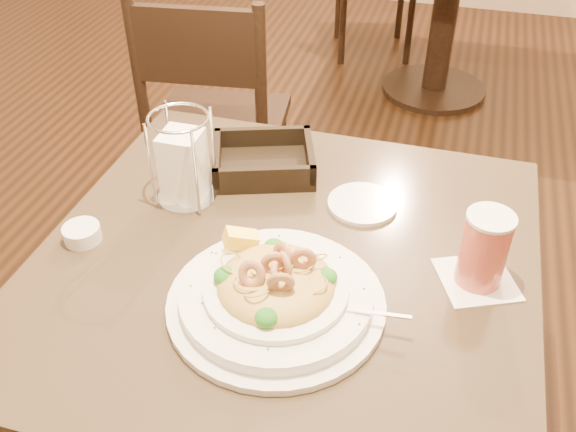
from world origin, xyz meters
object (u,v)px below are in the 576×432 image
(butter_ramekin, at_px, (82,233))
(main_table, at_px, (285,342))
(pasta_bowl, at_px, (276,291))
(bread_basket, at_px, (264,162))
(dining_chair_near, at_px, (215,119))
(side_plate, at_px, (363,204))
(napkin_caddy, at_px, (184,164))
(drink_glass, at_px, (484,250))

(butter_ramekin, bearing_deg, main_table, 8.72)
(main_table, relative_size, pasta_bowl, 2.21)
(pasta_bowl, bearing_deg, main_table, 99.17)
(bread_basket, bearing_deg, dining_chair_near, 121.63)
(main_table, bearing_deg, side_plate, 60.92)
(bread_basket, xyz_separation_m, butter_ramekin, (-0.26, -0.32, -0.01))
(napkin_caddy, bearing_deg, side_plate, 11.64)
(pasta_bowl, relative_size, drink_glass, 2.44)
(butter_ramekin, bearing_deg, napkin_caddy, 52.70)
(main_table, xyz_separation_m, butter_ramekin, (-0.38, -0.06, 0.25))
(pasta_bowl, xyz_separation_m, bread_basket, (-0.14, 0.38, -0.01))
(napkin_caddy, bearing_deg, butter_ramekin, -127.30)
(main_table, distance_m, drink_glass, 0.46)
(dining_chair_near, relative_size, pasta_bowl, 2.29)
(dining_chair_near, bearing_deg, main_table, 112.29)
(pasta_bowl, distance_m, bread_basket, 0.41)
(main_table, xyz_separation_m, side_plate, (0.11, 0.19, 0.24))
(bread_basket, xyz_separation_m, napkin_caddy, (-0.12, -0.14, 0.06))
(side_plate, bearing_deg, butter_ramekin, -152.74)
(drink_glass, distance_m, bread_basket, 0.52)
(main_table, xyz_separation_m, napkin_caddy, (-0.24, 0.12, 0.32))
(side_plate, relative_size, butter_ramekin, 2.03)
(drink_glass, bearing_deg, butter_ramekin, -172.74)
(dining_chair_near, height_order, napkin_caddy, napkin_caddy)
(side_plate, bearing_deg, bread_basket, 164.02)
(drink_glass, height_order, bread_basket, drink_glass)
(dining_chair_near, bearing_deg, side_plate, 124.78)
(dining_chair_near, xyz_separation_m, bread_basket, (0.36, -0.58, 0.27))
(dining_chair_near, height_order, bread_basket, dining_chair_near)
(dining_chair_near, height_order, side_plate, dining_chair_near)
(bread_basket, bearing_deg, side_plate, -15.98)
(drink_glass, relative_size, napkin_caddy, 0.87)
(bread_basket, height_order, butter_ramekin, bread_basket)
(main_table, xyz_separation_m, drink_glass, (0.34, 0.03, 0.31))
(dining_chair_near, height_order, drink_glass, dining_chair_near)
(drink_glass, distance_m, side_plate, 0.29)
(dining_chair_near, relative_size, drink_glass, 5.58)
(side_plate, xyz_separation_m, butter_ramekin, (-0.49, -0.25, 0.01))
(dining_chair_near, relative_size, side_plate, 6.57)
(bread_basket, bearing_deg, butter_ramekin, -129.04)
(main_table, bearing_deg, bread_basket, 115.45)
(drink_glass, xyz_separation_m, napkin_caddy, (-0.58, 0.09, 0.01))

